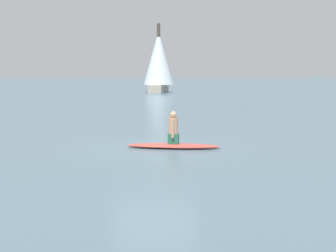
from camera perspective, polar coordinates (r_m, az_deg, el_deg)
name	(u,v)px	position (r m, az deg, el deg)	size (l,w,h in m)	color
ground_plane	(154,149)	(15.85, -1.51, -2.50)	(400.00, 400.00, 0.00)	slate
surfboard	(173,146)	(16.03, 0.59, -2.16)	(2.86, 0.77, 0.14)	#D84C3F
person_paddler	(173,129)	(15.97, 0.59, -0.33)	(0.36, 0.43, 0.98)	#26664C
sailboat_near_left	(159,60)	(57.64, -1.03, 7.14)	(3.86, 4.88, 7.46)	#B2A893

